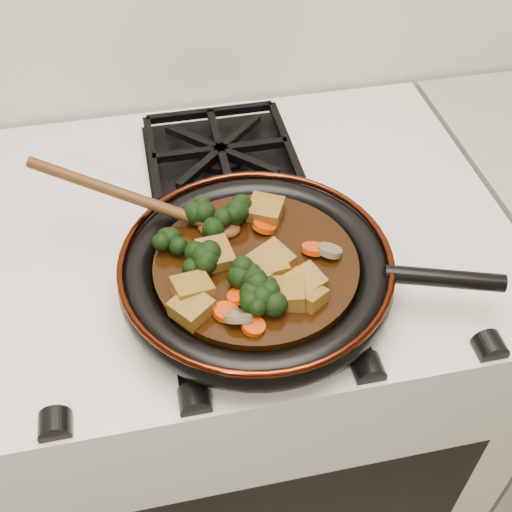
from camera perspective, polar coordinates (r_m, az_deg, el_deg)
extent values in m
cube|color=beige|center=(1.26, -1.23, -11.95)|extent=(0.76, 0.60, 0.90)
cylinder|color=black|center=(0.79, 0.00, -1.85)|extent=(0.31, 0.31, 0.01)
torus|color=black|center=(0.79, 0.00, -1.41)|extent=(0.34, 0.34, 0.04)
torus|color=#411409|center=(0.77, 0.00, -0.36)|extent=(0.33, 0.33, 0.01)
cylinder|color=black|center=(0.79, 16.40, -1.93)|extent=(0.14, 0.06, 0.02)
cylinder|color=black|center=(0.78, 0.00, -1.06)|extent=(0.25, 0.25, 0.02)
cube|color=brown|center=(0.74, -5.69, -3.02)|extent=(0.05, 0.05, 0.03)
cube|color=brown|center=(0.76, 1.38, -0.54)|extent=(0.06, 0.06, 0.03)
cube|color=brown|center=(0.74, 4.42, -2.40)|extent=(0.05, 0.05, 0.03)
cube|color=brown|center=(0.73, 4.76, -3.52)|extent=(0.04, 0.05, 0.03)
cube|color=brown|center=(0.72, -5.73, -4.63)|extent=(0.06, 0.06, 0.02)
cube|color=brown|center=(0.83, 0.86, 4.06)|extent=(0.06, 0.06, 0.03)
cube|color=brown|center=(0.76, 1.54, -1.06)|extent=(0.04, 0.04, 0.03)
cube|color=brown|center=(0.77, -3.69, 0.05)|extent=(0.05, 0.05, 0.03)
cube|color=brown|center=(0.73, 2.69, -3.40)|extent=(0.05, 0.05, 0.03)
cylinder|color=red|center=(0.81, 0.72, 2.64)|extent=(0.03, 0.03, 0.02)
cylinder|color=red|center=(0.73, -1.55, -3.55)|extent=(0.03, 0.03, 0.02)
cylinder|color=red|center=(0.72, -2.68, -4.98)|extent=(0.03, 0.03, 0.01)
cylinder|color=red|center=(0.71, -0.24, -6.25)|extent=(0.03, 0.03, 0.01)
cylinder|color=red|center=(0.79, 5.17, 0.64)|extent=(0.03, 0.03, 0.02)
cylinder|color=red|center=(0.76, 2.65, -1.04)|extent=(0.03, 0.03, 0.01)
cylinder|color=brown|center=(0.78, 6.57, 0.48)|extent=(0.04, 0.04, 0.02)
cylinder|color=brown|center=(0.83, -1.42, 4.20)|extent=(0.04, 0.04, 0.02)
cylinder|color=brown|center=(0.71, -1.55, -5.38)|extent=(0.04, 0.04, 0.03)
cylinder|color=brown|center=(0.71, -1.29, -5.42)|extent=(0.04, 0.04, 0.03)
ellipsoid|color=#4C2810|center=(0.81, -3.31, 2.56)|extent=(0.07, 0.06, 0.02)
cylinder|color=#4C2810|center=(0.83, -11.64, 5.37)|extent=(0.02, 0.02, 0.25)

